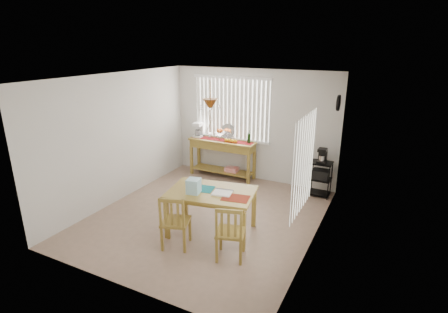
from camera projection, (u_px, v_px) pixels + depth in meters
The scene contains 10 objects.
ground at pixel (206, 216), 6.64m from camera, with size 4.00×4.50×0.01m, color gray.
room_shell at pixel (205, 130), 6.13m from camera, with size 4.20×4.70×2.70m.
sideboard at pixel (223, 149), 8.41m from camera, with size 1.64×0.46×0.92m.
sideboard_items at pixel (213, 133), 8.42m from camera, with size 1.56×0.39×0.71m.
wire_cart at pixel (320, 176), 7.42m from camera, with size 0.44×0.35×0.75m.
cart_items at pixel (322, 156), 7.29m from camera, with size 0.18×0.21×0.31m.
dining_table at pixel (211, 196), 5.89m from camera, with size 1.57×1.16×0.77m.
table_items at pixel (201, 188), 5.76m from camera, with size 1.17×0.52×0.25m.
chair_left at pixel (175, 222), 5.51m from camera, with size 0.54×0.54×0.92m.
chair_right at pixel (230, 233), 5.21m from camera, with size 0.52×0.52×0.90m.
Camera 1 is at (2.98, -5.17, 3.15)m, focal length 28.00 mm.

